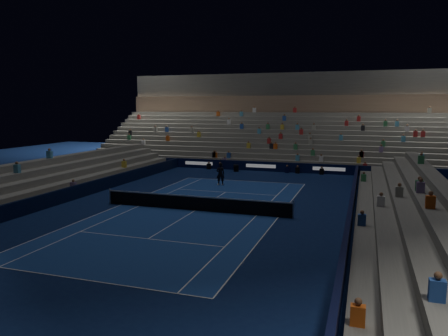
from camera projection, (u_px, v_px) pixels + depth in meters
name	position (u px, v px, depth m)	size (l,w,h in m)	color
ground	(195.00, 211.00, 27.95)	(90.00, 90.00, 0.00)	#0B1943
court_surface	(195.00, 211.00, 27.95)	(10.97, 23.77, 0.01)	navy
sponsor_barrier_far	(261.00, 166.00, 45.27)	(44.00, 0.25, 1.00)	black
sponsor_barrier_east	(350.00, 215.00, 24.87)	(0.25, 37.00, 1.00)	black
sponsor_barrier_west	(70.00, 194.00, 30.89)	(0.25, 37.00, 1.00)	black
grandstand_main	(279.00, 134.00, 53.71)	(44.00, 15.20, 11.20)	slate
grandstand_east	(416.00, 212.00, 23.74)	(5.00, 37.00, 2.50)	slate
grandstand_west	(31.00, 185.00, 31.90)	(5.00, 37.00, 2.50)	slate
tennis_net	(195.00, 203.00, 27.88)	(12.90, 0.10, 1.10)	#B2B2B7
tennis_player	(220.00, 174.00, 37.00)	(0.71, 0.47, 1.95)	black
broadcast_camera	(236.00, 168.00, 44.98)	(0.69, 1.06, 0.69)	black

